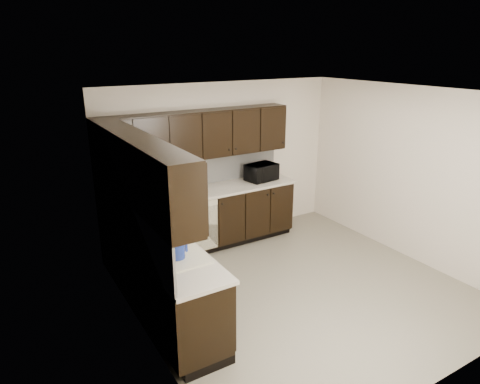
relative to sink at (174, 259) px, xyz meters
name	(u,v)px	position (x,y,z in m)	size (l,w,h in m)	color
floor	(296,288)	(1.68, 0.01, -0.88)	(4.00, 4.00, 0.00)	gray
ceiling	(306,93)	(1.68, 0.01, 1.62)	(4.00, 4.00, 0.00)	white
wall_back	(222,162)	(1.68, 2.01, 0.37)	(4.00, 0.02, 2.50)	beige
wall_left	(142,233)	(-0.32, 0.01, 0.37)	(0.02, 4.00, 2.50)	beige
wall_right	(410,174)	(3.68, 0.01, 0.37)	(0.02, 4.00, 2.50)	beige
wall_front	(452,266)	(1.68, -1.99, 0.37)	(4.00, 0.02, 2.50)	beige
lower_cabinets	(190,245)	(0.67, 1.12, -0.47)	(3.00, 2.80, 0.90)	black
countertop	(188,211)	(0.67, 1.12, 0.04)	(3.03, 2.83, 0.04)	beige
backsplash	(166,190)	(0.46, 1.33, 0.30)	(3.00, 2.80, 0.48)	#B8B8B4
upper_cabinets	(176,148)	(0.58, 1.22, 0.89)	(3.00, 2.80, 0.70)	black
dishwasher	(200,224)	(0.98, 1.42, -0.33)	(0.58, 0.04, 0.78)	beige
sink	(174,259)	(0.00, 0.00, 0.00)	(0.54, 0.82, 0.42)	beige
microwave	(261,172)	(2.24, 1.70, 0.19)	(0.49, 0.33, 0.27)	black
soap_bottle_a	(166,222)	(0.18, 0.64, 0.16)	(0.09, 0.09, 0.20)	gray
soap_bottle_b	(161,245)	(-0.12, 0.03, 0.18)	(0.09, 0.09, 0.23)	gray
toaster_oven	(119,198)	(-0.07, 1.74, 0.16)	(0.32, 0.23, 0.20)	silver
storage_bin	(167,238)	(0.03, 0.25, 0.14)	(0.44, 0.32, 0.17)	silver
blue_pitcher	(177,248)	(-0.02, -0.13, 0.19)	(0.17, 0.17, 0.25)	#102895
teal_tumbler	(146,207)	(0.14, 1.22, 0.16)	(0.09, 0.09, 0.20)	#0E9C89
paper_towel_roll	(139,202)	(0.10, 1.36, 0.20)	(0.12, 0.12, 0.27)	white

